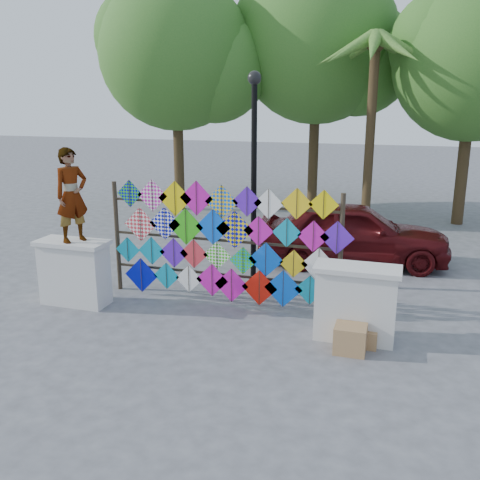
% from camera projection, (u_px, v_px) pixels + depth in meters
% --- Properties ---
extents(ground, '(80.00, 80.00, 0.00)m').
position_uv_depth(ground, '(208.00, 315.00, 9.98)').
color(ground, gray).
rests_on(ground, ground).
extents(parapet_left, '(1.40, 0.65, 1.28)m').
position_uv_depth(parapet_left, '(74.00, 272.00, 10.41)').
color(parapet_left, silver).
rests_on(parapet_left, ground).
extents(parapet_right, '(1.40, 0.65, 1.28)m').
position_uv_depth(parapet_right, '(356.00, 303.00, 8.85)').
color(parapet_right, silver).
rests_on(parapet_right, ground).
extents(kite_rack, '(4.90, 0.24, 2.41)m').
position_uv_depth(kite_rack, '(224.00, 243.00, 10.32)').
color(kite_rack, '#32281C').
rests_on(kite_rack, ground).
extents(tree_west, '(5.85, 5.20, 8.01)m').
position_uv_depth(tree_west, '(179.00, 54.00, 18.20)').
color(tree_west, '#4C3820').
rests_on(tree_west, ground).
extents(tree_mid, '(6.30, 5.60, 8.61)m').
position_uv_depth(tree_mid, '(320.00, 44.00, 18.64)').
color(tree_mid, '#4C3820').
rests_on(tree_mid, ground).
extents(tree_east, '(5.40, 4.80, 7.42)m').
position_uv_depth(tree_east, '(477.00, 62.00, 16.01)').
color(tree_east, '#4C3820').
rests_on(tree_east, ground).
extents(palm_tree, '(3.62, 3.62, 5.83)m').
position_uv_depth(palm_tree, '(375.00, 62.00, 15.45)').
color(palm_tree, '#4C3820').
rests_on(palm_tree, ground).
extents(vendor_woman, '(0.67, 0.77, 1.78)m').
position_uv_depth(vendor_woman, '(72.00, 195.00, 10.00)').
color(vendor_woman, '#99999E').
rests_on(vendor_woman, parapet_left).
extents(sedan, '(4.77, 2.55, 1.54)m').
position_uv_depth(sedan, '(353.00, 233.00, 12.93)').
color(sedan, '#4C0D0F').
rests_on(sedan, ground).
extents(lamppost, '(0.28, 0.28, 4.46)m').
position_uv_depth(lamppost, '(254.00, 160.00, 11.05)').
color(lamppost, black).
rests_on(lamppost, ground).
extents(cardboard_box_near, '(0.50, 0.44, 0.44)m').
position_uv_depth(cardboard_box_near, '(350.00, 339.00, 8.50)').
color(cardboard_box_near, '#AE7D54').
rests_on(cardboard_box_near, ground).
extents(cardboard_box_far, '(0.34, 0.32, 0.29)m').
position_uv_depth(cardboard_box_far, '(366.00, 338.00, 8.70)').
color(cardboard_box_far, '#AE7D54').
rests_on(cardboard_box_far, ground).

